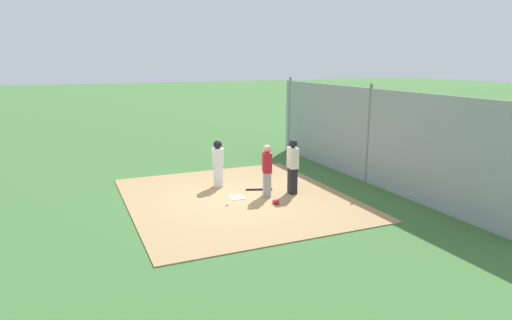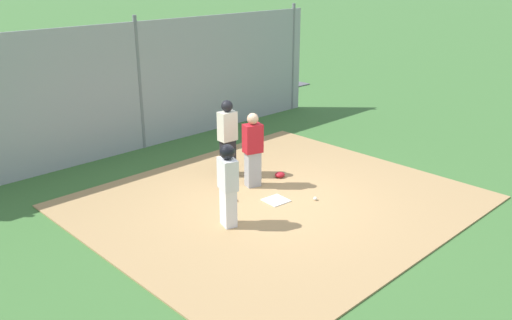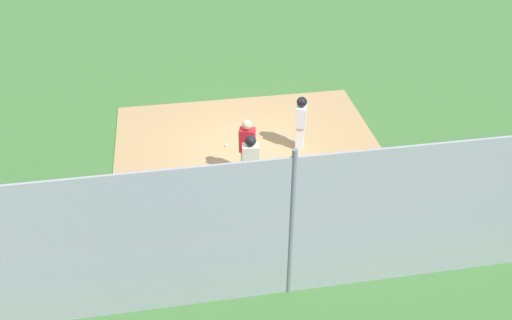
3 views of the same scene
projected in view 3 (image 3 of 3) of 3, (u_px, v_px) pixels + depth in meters
ground_plane at (250, 156)px, 14.50m from camera, size 140.00×140.00×0.00m
dirt_infield at (250, 155)px, 14.49m from camera, size 7.20×6.40×0.03m
home_plate at (250, 155)px, 14.48m from camera, size 0.48×0.48×0.02m
catcher at (247, 148)px, 13.26m from camera, size 0.44×0.36×1.61m
umpire at (251, 166)px, 12.52m from camera, size 0.40×0.29×1.72m
runner at (301, 120)px, 14.28m from camera, size 0.36×0.44×1.55m
baseball_bat at (274, 172)px, 13.78m from camera, size 0.34×0.81×0.06m
catcher_mask at (217, 175)px, 13.65m from camera, size 0.24×0.20×0.12m
baseball at (226, 145)px, 14.81m from camera, size 0.07×0.07×0.07m
backstop_fence at (291, 230)px, 9.73m from camera, size 12.00×0.10×3.35m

